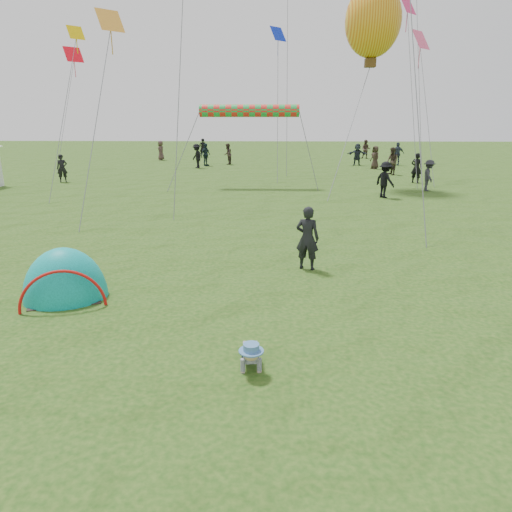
{
  "coord_description": "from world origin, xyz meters",
  "views": [
    {
      "loc": [
        1.32,
        -6.4,
        3.59
      ],
      "look_at": [
        1.06,
        2.16,
        1.0
      ],
      "focal_mm": 32.0,
      "sensor_mm": 36.0,
      "label": 1
    }
  ],
  "objects_px": {
    "crawling_toddler": "(251,353)",
    "popup_tent": "(67,298)",
    "standing_adult": "(307,238)",
    "balloon_kite": "(373,25)"
  },
  "relations": [
    {
      "from": "crawling_toddler",
      "to": "popup_tent",
      "type": "xyz_separation_m",
      "value": [
        -3.95,
        2.66,
        -0.25
      ]
    },
    {
      "from": "standing_adult",
      "to": "balloon_kite",
      "type": "bearing_deg",
      "value": -88.28
    },
    {
      "from": "popup_tent",
      "to": "standing_adult",
      "type": "xyz_separation_m",
      "value": [
        5.14,
        2.09,
        0.79
      ]
    },
    {
      "from": "crawling_toddler",
      "to": "balloon_kite",
      "type": "bearing_deg",
      "value": 69.88
    },
    {
      "from": "standing_adult",
      "to": "balloon_kite",
      "type": "distance_m",
      "value": 16.87
    },
    {
      "from": "crawling_toddler",
      "to": "standing_adult",
      "type": "distance_m",
      "value": 4.92
    },
    {
      "from": "standing_adult",
      "to": "balloon_kite",
      "type": "relative_size",
      "value": 0.4
    },
    {
      "from": "popup_tent",
      "to": "balloon_kite",
      "type": "height_order",
      "value": "balloon_kite"
    },
    {
      "from": "crawling_toddler",
      "to": "standing_adult",
      "type": "bearing_deg",
      "value": 71.27
    },
    {
      "from": "crawling_toddler",
      "to": "popup_tent",
      "type": "distance_m",
      "value": 4.77
    }
  ]
}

